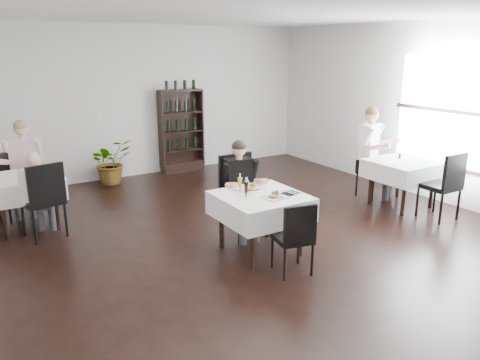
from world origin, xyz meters
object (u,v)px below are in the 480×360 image
object	(u,v)px
wine_shelf	(181,132)
diner_main	(241,182)
potted_tree	(111,162)
main_table	(260,206)

from	to	relation	value
wine_shelf	diner_main	xyz separation A→B (m)	(-0.84, -3.75, -0.06)
wine_shelf	potted_tree	world-z (taller)	wine_shelf
main_table	diner_main	bearing A→B (deg)	83.87
potted_tree	diner_main	distance (m)	3.67
potted_tree	main_table	bearing A→B (deg)	-80.69
main_table	potted_tree	size ratio (longest dim) A/B	1.20
main_table	potted_tree	distance (m)	4.21
wine_shelf	potted_tree	size ratio (longest dim) A/B	2.03
wine_shelf	main_table	size ratio (longest dim) A/B	1.70
potted_tree	diner_main	xyz separation A→B (m)	(0.74, -3.58, 0.36)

